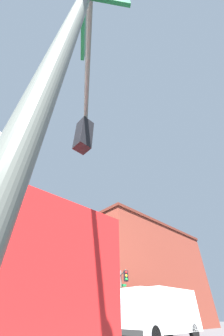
# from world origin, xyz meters

# --- Properties ---
(traffic_signal_near) EXTENTS (1.89, 2.52, 5.34)m
(traffic_signal_near) POSITION_xyz_m (-6.56, -5.75, 3.77)
(traffic_signal_near) COLOR #474C47
(traffic_signal_near) RESTS_ON ground_plane
(traffic_signal_far) EXTENTS (2.25, 2.89, 4.87)m
(traffic_signal_far) POSITION_xyz_m (6.47, 6.08, 3.44)
(traffic_signal_far) COLOR #474C47
(traffic_signal_far) RESTS_ON ground_plane
(building_brick) EXTENTS (21.00, 15.06, 12.81)m
(building_brick) POSITION_xyz_m (18.35, 15.38, 6.41)
(building_brick) COLOR maroon
(building_brick) RESTS_ON ground_plane
(delivery_truck) EXTENTS (7.26, 2.61, 3.11)m
(delivery_truck) POSITION_xyz_m (7.31, 3.16, 1.75)
(delivery_truck) COLOR silver
(delivery_truck) RESTS_ON ground_plane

